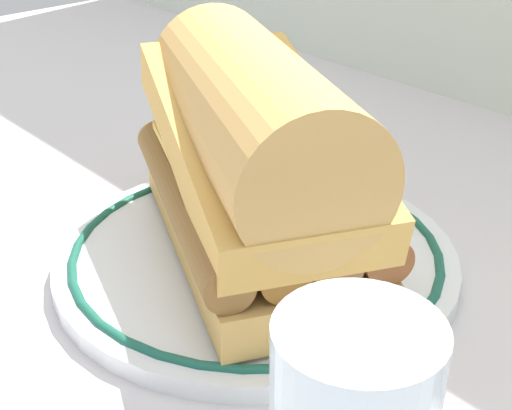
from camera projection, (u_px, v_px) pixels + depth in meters
ground_plane at (237, 309)px, 0.44m from camera, size 1.50×1.50×0.00m
plate at (256, 256)px, 0.48m from camera, size 0.26×0.26×0.01m
sausage_sandwich at (256, 155)px, 0.45m from camera, size 0.23×0.19×0.13m
butter_knife at (204, 123)px, 0.69m from camera, size 0.11×0.13×0.01m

